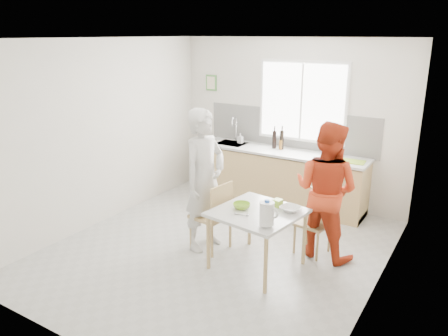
# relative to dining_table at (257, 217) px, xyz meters

# --- Properties ---
(ground) EXTENTS (4.50, 4.50, 0.00)m
(ground) POSITION_rel_dining_table_xyz_m (-0.63, 0.11, -0.66)
(ground) COLOR #B7B7B2
(ground) RESTS_ON ground
(room_shell) EXTENTS (4.50, 4.50, 4.50)m
(room_shell) POSITION_rel_dining_table_xyz_m (-0.63, 0.11, 0.99)
(room_shell) COLOR silver
(room_shell) RESTS_ON ground
(window) EXTENTS (1.50, 0.06, 1.30)m
(window) POSITION_rel_dining_table_xyz_m (-0.43, 2.34, 1.04)
(window) COLOR white
(window) RESTS_ON room_shell
(backsplash) EXTENTS (3.00, 0.02, 0.65)m
(backsplash) POSITION_rel_dining_table_xyz_m (-0.63, 2.35, 0.57)
(backsplash) COLOR white
(backsplash) RESTS_ON room_shell
(picture_frame) EXTENTS (0.22, 0.03, 0.28)m
(picture_frame) POSITION_rel_dining_table_xyz_m (-2.18, 2.35, 1.24)
(picture_frame) COLOR #4E9543
(picture_frame) RESTS_ON room_shell
(kitchen_counter) EXTENTS (2.84, 0.64, 1.37)m
(kitchen_counter) POSITION_rel_dining_table_xyz_m (-0.64, 2.06, -0.24)
(kitchen_counter) COLOR tan
(kitchen_counter) RESTS_ON ground
(dining_table) EXTENTS (1.07, 1.07, 0.73)m
(dining_table) POSITION_rel_dining_table_xyz_m (0.00, 0.00, 0.00)
(dining_table) COLOR silver
(dining_table) RESTS_ON ground
(chair_left) EXTENTS (0.49, 0.49, 0.94)m
(chair_left) POSITION_rel_dining_table_xyz_m (-0.67, 0.10, -0.14)
(chair_left) COLOR tan
(chair_left) RESTS_ON ground
(chair_far) EXTENTS (0.43, 0.43, 0.83)m
(chair_far) POSITION_rel_dining_table_xyz_m (0.46, 0.76, -0.20)
(chair_far) COLOR tan
(chair_far) RESTS_ON ground
(person_white) EXTENTS (0.54, 0.74, 1.87)m
(person_white) POSITION_rel_dining_table_xyz_m (-0.84, 0.12, 0.28)
(person_white) COLOR silver
(person_white) RESTS_ON ground
(person_red) EXTENTS (0.94, 0.78, 1.75)m
(person_red) POSITION_rel_dining_table_xyz_m (0.58, 0.73, 0.22)
(person_red) COLOR red
(person_red) RESTS_ON ground
(bowl_green) EXTENTS (0.24, 0.24, 0.07)m
(bowl_green) POSITION_rel_dining_table_xyz_m (-0.21, -0.02, 0.11)
(bowl_green) COLOR #8FC62D
(bowl_green) RESTS_ON dining_table
(bowl_white) EXTENTS (0.27, 0.27, 0.06)m
(bowl_white) POSITION_rel_dining_table_xyz_m (0.33, 0.21, 0.10)
(bowl_white) COLOR white
(bowl_white) RESTS_ON dining_table
(milk_jug) EXTENTS (0.23, 0.16, 0.29)m
(milk_jug) POSITION_rel_dining_table_xyz_m (0.28, -0.32, 0.23)
(milk_jug) COLOR white
(milk_jug) RESTS_ON dining_table
(green_box) EXTENTS (0.11, 0.11, 0.09)m
(green_box) POSITION_rel_dining_table_xyz_m (0.14, 0.26, 0.12)
(green_box) COLOR #90C82E
(green_box) RESTS_ON dining_table
(spoon) EXTENTS (0.16, 0.04, 0.01)m
(spoon) POSITION_rel_dining_table_xyz_m (-0.11, -0.21, 0.09)
(spoon) COLOR #A5A5AA
(spoon) RESTS_ON dining_table
(cutting_board) EXTENTS (0.37, 0.28, 0.01)m
(cutting_board) POSITION_rel_dining_table_xyz_m (0.55, 2.02, 0.27)
(cutting_board) COLOR #8AB329
(cutting_board) RESTS_ON kitchen_counter
(wine_bottle_a) EXTENTS (0.07, 0.07, 0.32)m
(wine_bottle_a) POSITION_rel_dining_table_xyz_m (-0.67, 2.14, 0.42)
(wine_bottle_a) COLOR black
(wine_bottle_a) RESTS_ON kitchen_counter
(wine_bottle_b) EXTENTS (0.07, 0.07, 0.30)m
(wine_bottle_b) POSITION_rel_dining_table_xyz_m (-0.81, 2.14, 0.41)
(wine_bottle_b) COLOR black
(wine_bottle_b) RESTS_ON kitchen_counter
(jar_amber) EXTENTS (0.06, 0.06, 0.16)m
(jar_amber) POSITION_rel_dining_table_xyz_m (-0.68, 2.12, 0.34)
(jar_amber) COLOR #8F591F
(jar_amber) RESTS_ON kitchen_counter
(soap_bottle) EXTENTS (0.08, 0.08, 0.17)m
(soap_bottle) POSITION_rel_dining_table_xyz_m (-1.46, 2.14, 0.35)
(soap_bottle) COLOR #999999
(soap_bottle) RESTS_ON kitchen_counter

